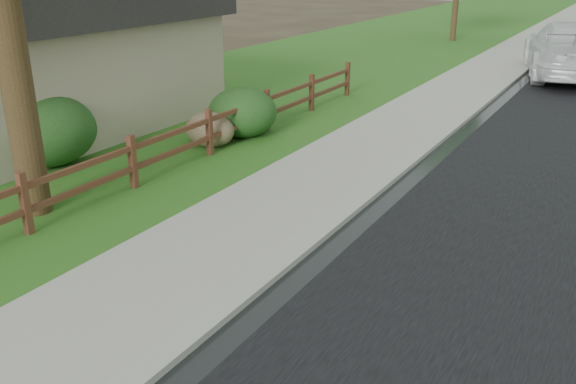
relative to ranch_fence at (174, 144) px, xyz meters
The scene contains 10 objects.
curb 28.88m from the ranch_fence, 82.04° to the left, with size 0.40×90.00×0.12m, color gray.
wet_gutter 28.94m from the ranch_fence, 81.35° to the left, with size 0.50×90.00×0.00m, color black.
sidewalk 28.73m from the ranch_fence, 84.61° to the left, with size 2.20×90.00×0.10m, color #A09A8B.
grass_strip 28.62m from the ranch_fence, 88.40° to the left, with size 1.60×90.00×0.06m, color #2B5C1A.
lawn_near 28.94m from the ranch_fence, 98.75° to the left, with size 9.00×90.00×0.04m, color #2B5C1A.
ranch_fence is the anchor object (origin of this frame).
white_suv 16.43m from the ranch_fence, 70.06° to the left, with size 2.83×6.95×2.02m, color white.
boulder 1.91m from the ranch_fence, 104.67° to the left, with size 1.24×0.93×0.83m, color brown.
shrub_b 2.89m from the ranch_fence, 159.69° to the right, with size 2.19×2.19×1.53m, color #184017.
shrub_c 2.95m from the ranch_fence, 95.83° to the left, with size 1.70×1.70×1.23m, color #184017.
Camera 1 is at (4.46, -2.78, 4.24)m, focal length 38.00 mm.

